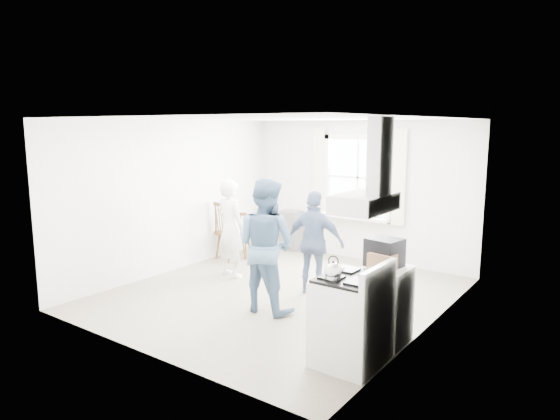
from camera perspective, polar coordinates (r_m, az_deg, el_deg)
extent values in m
cube|color=gray|center=(7.63, -0.02, -9.59)|extent=(4.62, 5.12, 0.02)
cube|color=silver|center=(9.44, 8.98, 2.20)|extent=(4.62, 0.04, 2.64)
cube|color=silver|center=(5.50, -15.61, -3.35)|extent=(4.62, 0.04, 2.64)
cube|color=silver|center=(8.81, -12.08, 1.58)|extent=(0.04, 5.12, 2.64)
cube|color=silver|center=(6.27, 17.06, -1.85)|extent=(0.04, 5.12, 2.64)
cube|color=white|center=(7.20, -0.02, 10.50)|extent=(4.62, 5.12, 0.02)
cube|color=white|center=(9.38, 8.92, 3.70)|extent=(1.20, 0.02, 1.40)
cube|color=silver|center=(9.31, 8.96, 8.25)|extent=(1.38, 0.09, 0.09)
cube|color=silver|center=(9.46, 8.72, -0.81)|extent=(1.38, 0.09, 0.09)
cube|color=silver|center=(9.66, 5.42, 3.94)|extent=(0.09, 0.09, 1.58)
cube|color=silver|center=(9.08, 12.47, 3.39)|extent=(0.09, 0.09, 1.58)
cube|color=silver|center=(9.39, 8.52, -0.79)|extent=(1.38, 0.24, 0.06)
cube|color=beige|center=(9.73, 4.49, 4.29)|extent=(0.24, 0.05, 1.70)
cube|color=beige|center=(8.99, 13.47, 3.62)|extent=(0.24, 0.05, 1.70)
cube|color=silver|center=(5.05, 9.63, 0.83)|extent=(0.45, 0.76, 0.18)
cube|color=silver|center=(4.94, 11.35, 6.06)|extent=(0.14, 0.30, 0.76)
cube|color=slate|center=(10.13, 1.28, -2.34)|extent=(0.40, 0.30, 0.80)
cube|color=silver|center=(5.45, 8.14, -12.49)|extent=(0.65, 0.76, 0.92)
cube|color=black|center=(5.29, 8.26, -7.71)|extent=(0.61, 0.72, 0.03)
cube|color=silver|center=(5.14, 11.22, -7.32)|extent=(0.06, 0.76, 0.20)
cylinder|color=silver|center=(5.52, 4.98, -9.46)|extent=(0.02, 0.61, 0.02)
sphere|color=silver|center=(5.12, 6.09, -6.99)|extent=(0.18, 0.18, 0.18)
cylinder|color=silver|center=(5.13, 6.08, -7.57)|extent=(0.16, 0.16, 0.04)
torus|color=black|center=(5.09, 6.11, -5.82)|extent=(0.11, 0.05, 0.11)
cube|color=silver|center=(6.01, 11.94, -10.54)|extent=(0.50, 0.55, 0.90)
cube|color=black|center=(5.89, 11.83, -5.49)|extent=(0.42, 0.38, 0.17)
cube|color=black|center=(5.85, 11.88, -3.94)|extent=(0.42, 0.38, 0.15)
cube|color=#966948|center=(5.76, 11.62, -5.76)|extent=(0.30, 0.23, 0.18)
cube|color=#472C16|center=(9.65, -4.59, -2.94)|extent=(0.50, 0.49, 0.05)
cube|color=#472C16|center=(9.44, -4.86, -1.70)|extent=(0.35, 0.20, 0.49)
cylinder|color=#472C16|center=(9.69, -4.57, -4.16)|extent=(0.03, 0.03, 0.39)
cube|color=#472C16|center=(9.42, -5.68, -2.65)|extent=(0.56, 0.55, 0.06)
cube|color=#472C16|center=(9.25, -6.73, -0.99)|extent=(0.45, 0.17, 0.60)
cylinder|color=#472C16|center=(9.48, -5.65, -4.21)|extent=(0.04, 0.04, 0.48)
imported|color=white|center=(8.31, -5.66, -2.09)|extent=(0.67, 0.67, 1.64)
imported|color=slate|center=(6.74, -1.67, -4.05)|extent=(0.90, 0.90, 1.82)
imported|color=navy|center=(7.47, 3.98, -3.74)|extent=(1.06, 1.06, 1.55)
imported|color=#377D38|center=(9.16, 10.72, 0.21)|extent=(0.25, 0.25, 0.36)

